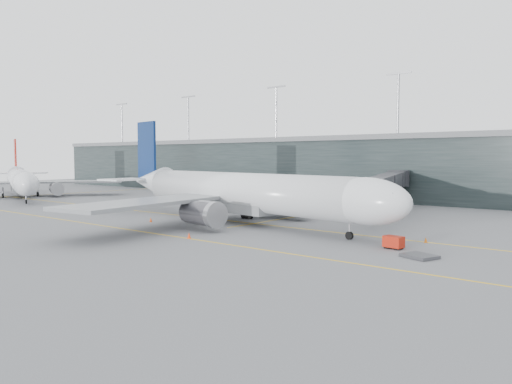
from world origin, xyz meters
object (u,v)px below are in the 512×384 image
Objects in this scene: main_aircraft at (239,192)px; jet_bridge at (402,182)px; second_aircraft at (21,180)px; gse_cart at (394,242)px.

main_aircraft is 33.25m from jet_bridge.
jet_bridge is (12.73, 30.71, 0.75)m from main_aircraft.
second_aircraft reaches higher than jet_bridge.
main_aircraft is 1.15× the size of second_aircraft.
jet_bridge is 39.08m from gse_cart.
second_aircraft is 101.24m from gse_cart.
jet_bridge reaches higher than gse_cart.
gse_cart is at bearing -86.29° from jet_bridge.
jet_bridge is at bearing 41.03° from second_aircraft.
main_aircraft is at bearing -130.64° from jet_bridge.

